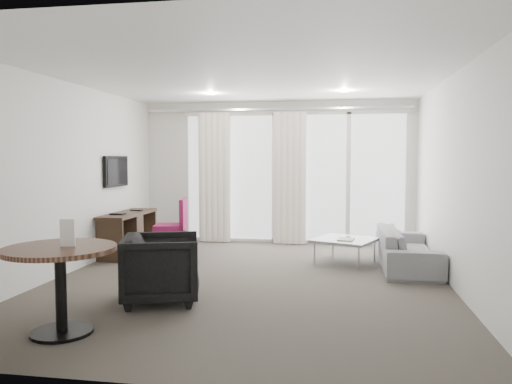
% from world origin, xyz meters
% --- Properties ---
extents(floor, '(5.00, 6.00, 0.00)m').
position_xyz_m(floor, '(0.00, 0.00, 0.00)').
color(floor, '#48423A').
rests_on(floor, ground).
extents(ceiling, '(5.00, 6.00, 0.00)m').
position_xyz_m(ceiling, '(0.00, 0.00, 2.60)').
color(ceiling, white).
rests_on(ceiling, ground).
extents(wall_left, '(0.00, 6.00, 2.60)m').
position_xyz_m(wall_left, '(-2.50, 0.00, 1.30)').
color(wall_left, silver).
rests_on(wall_left, ground).
extents(wall_right, '(0.00, 6.00, 2.60)m').
position_xyz_m(wall_right, '(2.50, 0.00, 1.30)').
color(wall_right, silver).
rests_on(wall_right, ground).
extents(wall_front, '(5.00, 0.00, 2.60)m').
position_xyz_m(wall_front, '(0.00, -3.00, 1.30)').
color(wall_front, silver).
rests_on(wall_front, ground).
extents(window_panel, '(4.00, 0.02, 2.38)m').
position_xyz_m(window_panel, '(0.30, 2.98, 1.20)').
color(window_panel, white).
rests_on(window_panel, ground).
extents(window_frame, '(4.10, 0.06, 2.44)m').
position_xyz_m(window_frame, '(0.30, 2.97, 1.20)').
color(window_frame, white).
rests_on(window_frame, ground).
extents(curtain_left, '(0.60, 0.20, 2.38)m').
position_xyz_m(curtain_left, '(-1.15, 2.82, 1.20)').
color(curtain_left, white).
rests_on(curtain_left, ground).
extents(curtain_right, '(0.60, 0.20, 2.38)m').
position_xyz_m(curtain_right, '(0.25, 2.82, 1.20)').
color(curtain_right, white).
rests_on(curtain_right, ground).
extents(curtain_track, '(4.80, 0.04, 0.04)m').
position_xyz_m(curtain_track, '(0.00, 2.82, 2.45)').
color(curtain_track, '#B2B2B7').
rests_on(curtain_track, ceiling).
extents(downlight_a, '(0.12, 0.12, 0.02)m').
position_xyz_m(downlight_a, '(-0.90, 1.60, 2.59)').
color(downlight_a, '#FFE0B2').
rests_on(downlight_a, ceiling).
extents(downlight_b, '(0.12, 0.12, 0.02)m').
position_xyz_m(downlight_b, '(1.20, 1.60, 2.59)').
color(downlight_b, '#FFE0B2').
rests_on(downlight_b, ceiling).
extents(desk, '(0.45, 1.45, 0.68)m').
position_xyz_m(desk, '(-2.25, 1.43, 0.34)').
color(desk, '#302014').
rests_on(desk, floor).
extents(tv, '(0.05, 0.80, 0.50)m').
position_xyz_m(tv, '(-2.46, 1.45, 1.35)').
color(tv, black).
rests_on(tv, wall_left).
extents(desk_chair, '(0.58, 0.55, 0.93)m').
position_xyz_m(desk_chair, '(-1.50, 1.33, 0.46)').
color(desk_chair, maroon).
rests_on(desk_chair, floor).
extents(round_table, '(1.12, 1.12, 0.79)m').
position_xyz_m(round_table, '(-1.31, -2.16, 0.39)').
color(round_table, '#42291B').
rests_on(round_table, floor).
extents(menu_card, '(0.13, 0.04, 0.24)m').
position_xyz_m(menu_card, '(-1.25, -2.13, 0.72)').
color(menu_card, white).
rests_on(menu_card, round_table).
extents(tub_armchair, '(1.01, 1.00, 0.74)m').
position_xyz_m(tub_armchair, '(-0.77, -1.06, 0.37)').
color(tub_armchair, black).
rests_on(tub_armchair, floor).
extents(coffee_table, '(1.08, 1.08, 0.37)m').
position_xyz_m(coffee_table, '(1.23, 1.28, 0.19)').
color(coffee_table, gray).
rests_on(coffee_table, floor).
extents(remote, '(0.06, 0.15, 0.02)m').
position_xyz_m(remote, '(1.28, 1.37, 0.36)').
color(remote, black).
rests_on(remote, coffee_table).
extents(magazine, '(0.24, 0.28, 0.01)m').
position_xyz_m(magazine, '(1.24, 1.17, 0.36)').
color(magazine, gray).
rests_on(magazine, coffee_table).
extents(sofa, '(0.74, 1.90, 0.55)m').
position_xyz_m(sofa, '(2.11, 1.14, 0.28)').
color(sofa, gray).
rests_on(sofa, floor).
extents(terrace_slab, '(5.60, 3.00, 0.12)m').
position_xyz_m(terrace_slab, '(0.30, 4.50, -0.06)').
color(terrace_slab, '#4D4D50').
rests_on(terrace_slab, ground).
extents(rattan_chair_a, '(0.81, 0.81, 0.90)m').
position_xyz_m(rattan_chair_a, '(0.98, 4.02, 0.45)').
color(rattan_chair_a, brown).
rests_on(rattan_chair_a, terrace_slab).
extents(rattan_chair_b, '(0.62, 0.62, 0.79)m').
position_xyz_m(rattan_chair_b, '(1.88, 4.09, 0.40)').
color(rattan_chair_b, brown).
rests_on(rattan_chair_b, terrace_slab).
extents(rattan_table, '(0.64, 0.64, 0.48)m').
position_xyz_m(rattan_table, '(1.04, 4.55, 0.24)').
color(rattan_table, brown).
rests_on(rattan_table, terrace_slab).
extents(balustrade, '(5.50, 0.06, 1.05)m').
position_xyz_m(balustrade, '(0.30, 5.95, 0.50)').
color(balustrade, '#B2B2B7').
rests_on(balustrade, terrace_slab).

